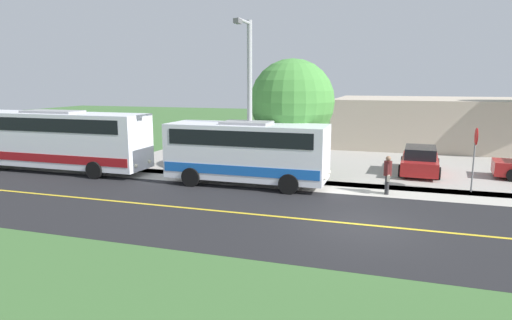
# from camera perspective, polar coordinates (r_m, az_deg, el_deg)

# --- Properties ---
(ground_plane) EXTENTS (120.00, 120.00, 0.00)m
(ground_plane) POSITION_cam_1_polar(r_m,az_deg,el_deg) (15.65, 13.48, -8.20)
(ground_plane) COLOR #3D6633
(road_surface) EXTENTS (8.00, 100.00, 0.01)m
(road_surface) POSITION_cam_1_polar(r_m,az_deg,el_deg) (15.65, 13.48, -8.19)
(road_surface) COLOR black
(road_surface) RESTS_ON ground
(sidewalk) EXTENTS (2.40, 100.00, 0.01)m
(sidewalk) POSITION_cam_1_polar(r_m,az_deg,el_deg) (20.65, 14.55, -3.75)
(sidewalk) COLOR #B2ADA3
(sidewalk) RESTS_ON ground
(parking_lot_surface) EXTENTS (14.00, 36.00, 0.01)m
(parking_lot_surface) POSITION_cam_1_polar(r_m,az_deg,el_deg) (27.75, 21.58, -0.60)
(parking_lot_surface) COLOR #9E9991
(parking_lot_surface) RESTS_ON ground
(road_centre_line) EXTENTS (0.16, 100.00, 0.00)m
(road_centre_line) POSITION_cam_1_polar(r_m,az_deg,el_deg) (15.65, 13.48, -8.17)
(road_centre_line) COLOR gold
(road_centre_line) RESTS_ON ground
(shuttle_bus_front) EXTENTS (2.76, 7.70, 3.02)m
(shuttle_bus_front) POSITION_cam_1_polar(r_m,az_deg,el_deg) (20.74, -1.20, 1.31)
(shuttle_bus_front) COLOR white
(shuttle_bus_front) RESTS_ON ground
(transit_bus_rear) EXTENTS (2.58, 10.95, 3.32)m
(transit_bus_rear) POSITION_cam_1_polar(r_m,az_deg,el_deg) (26.34, -24.76, 2.63)
(transit_bus_rear) COLOR white
(transit_bus_rear) RESTS_ON ground
(pedestrian_with_bags) EXTENTS (0.72, 0.34, 1.69)m
(pedestrian_with_bags) POSITION_cam_1_polar(r_m,az_deg,el_deg) (19.87, 16.80, -1.72)
(pedestrian_with_bags) COLOR #262628
(pedestrian_with_bags) RESTS_ON ground
(stop_sign) EXTENTS (0.76, 0.07, 2.88)m
(stop_sign) POSITION_cam_1_polar(r_m,az_deg,el_deg) (21.43, 26.68, 1.33)
(stop_sign) COLOR slate
(stop_sign) RESTS_ON ground
(street_light_pole) EXTENTS (1.97, 0.24, 7.65)m
(street_light_pole) POSITION_cam_1_polar(r_m,az_deg,el_deg) (20.79, -0.95, 8.46)
(street_light_pole) COLOR #9E9EA3
(street_light_pole) RESTS_ON ground
(parked_car_near) EXTENTS (4.49, 2.21, 1.45)m
(parked_car_near) POSITION_cam_1_polar(r_m,az_deg,el_deg) (24.95, 20.60, -0.08)
(parked_car_near) COLOR #A51E1E
(parked_car_near) RESTS_ON ground
(tree_curbside) EXTENTS (4.37, 4.37, 6.03)m
(tree_curbside) POSITION_cam_1_polar(r_m,az_deg,el_deg) (22.83, 4.75, 7.60)
(tree_curbside) COLOR brown
(tree_curbside) RESTS_ON ground
(commercial_building) EXTENTS (10.00, 17.11, 3.58)m
(commercial_building) POSITION_cam_1_polar(r_m,az_deg,el_deg) (36.62, 24.18, 4.52)
(commercial_building) COLOR #B7A893
(commercial_building) RESTS_ON ground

